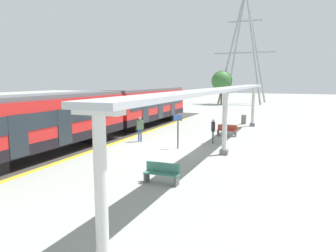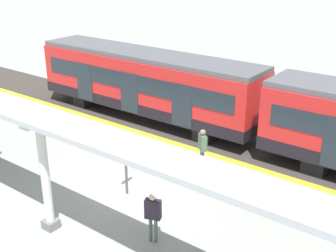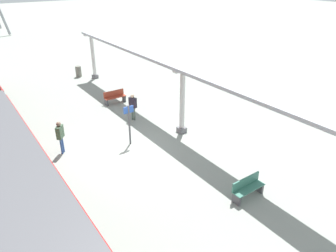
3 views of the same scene
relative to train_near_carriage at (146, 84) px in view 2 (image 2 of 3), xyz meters
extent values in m
plane|color=gray|center=(5.72, 3.87, -1.83)|extent=(176.00, 176.00, 0.00)
cube|color=gold|center=(1.78, 3.87, -1.83)|extent=(0.37, 31.06, 0.01)
cube|color=#38332D|center=(-0.01, 3.87, -1.83)|extent=(3.20, 43.06, 0.01)
cube|color=red|center=(-0.01, 0.00, 0.11)|extent=(2.60, 12.65, 2.60)
cube|color=black|center=(-0.01, 0.00, -0.91)|extent=(2.63, 12.67, 0.55)
cube|color=#515156|center=(-0.01, 0.00, 1.53)|extent=(2.39, 12.65, 0.24)
cube|color=#1E262D|center=(1.31, 0.00, 0.42)|extent=(0.03, 11.64, 0.84)
cube|color=#1E262D|center=(1.31, -3.16, -0.14)|extent=(0.04, 1.10, 2.00)
cube|color=#1E262D|center=(1.31, 0.00, -0.14)|extent=(0.04, 1.10, 2.00)
cube|color=#1E262D|center=(1.31, 3.16, -0.14)|extent=(0.04, 1.10, 2.00)
cube|color=black|center=(-0.01, 4.05, -1.51)|extent=(2.21, 0.90, 0.64)
cube|color=black|center=(-0.01, -4.05, -1.51)|extent=(2.21, 0.90, 0.64)
cube|color=black|center=(-0.01, 9.20, -1.51)|extent=(2.21, 0.90, 0.64)
cube|color=slate|center=(9.41, 3.85, -1.68)|extent=(0.44, 0.44, 0.30)
cylinder|color=silver|center=(9.41, 3.85, 0.10)|extent=(0.28, 0.28, 3.26)
cube|color=silver|center=(9.41, 3.85, 1.79)|extent=(1.10, 0.36, 0.12)
cube|color=#A8AAB2|center=(9.41, 3.81, 1.93)|extent=(1.20, 25.31, 0.16)
cylinder|color=#4C4C51|center=(6.37, 4.35, -0.73)|extent=(0.10, 0.10, 2.20)
cube|color=#284C9E|center=(6.37, 4.35, 0.12)|extent=(0.56, 0.04, 0.36)
cylinder|color=#314E8E|center=(3.07, 5.40, -1.41)|extent=(0.11, 0.11, 0.85)
cylinder|color=#314E8E|center=(3.18, 5.54, -1.41)|extent=(0.11, 0.11, 0.85)
cube|color=#455E46|center=(3.13, 5.47, -0.66)|extent=(0.49, 0.52, 0.64)
sphere|color=#826956|center=(3.13, 5.47, -0.23)|extent=(0.23, 0.23, 0.23)
cylinder|color=#4A5D50|center=(8.01, 6.79, -1.42)|extent=(0.11, 0.11, 0.83)
cylinder|color=#4A5D50|center=(7.95, 6.95, -1.42)|extent=(0.11, 0.11, 0.83)
cube|color=#241E2B|center=(7.98, 6.87, -0.69)|extent=(0.37, 0.53, 0.62)
sphere|color=beige|center=(7.98, 6.87, -0.27)|extent=(0.22, 0.22, 0.22)
camera|label=1|loc=(13.17, -13.87, 2.44)|focal=33.81mm
camera|label=2|loc=(16.45, 13.83, 6.40)|focal=46.66mm
camera|label=3|loc=(-0.43, -8.94, 6.50)|focal=34.10mm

